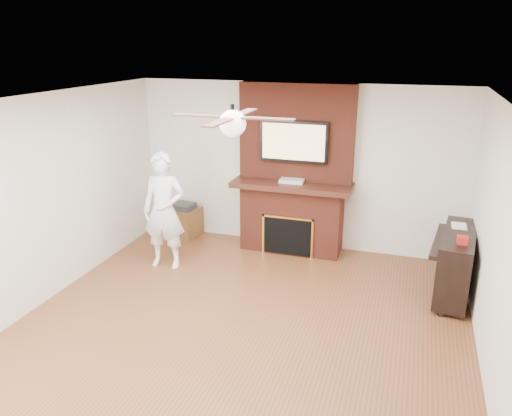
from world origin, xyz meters
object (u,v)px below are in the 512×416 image
(fireplace, at_px, (293,186))
(person, at_px, (164,211))
(side_table, at_px, (183,221))
(piano, at_px, (455,262))

(fireplace, xyz_separation_m, person, (-1.55, -1.17, -0.17))
(side_table, bearing_deg, person, -69.42)
(fireplace, xyz_separation_m, piano, (2.30, -0.85, -0.55))
(fireplace, height_order, person, fireplace)
(side_table, bearing_deg, piano, -3.86)
(person, bearing_deg, fireplace, 30.33)
(fireplace, relative_size, side_table, 4.44)
(side_table, xyz_separation_m, piano, (4.12, -0.78, 0.19))
(side_table, bearing_deg, fireplace, 8.99)
(side_table, relative_size, piano, 0.43)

